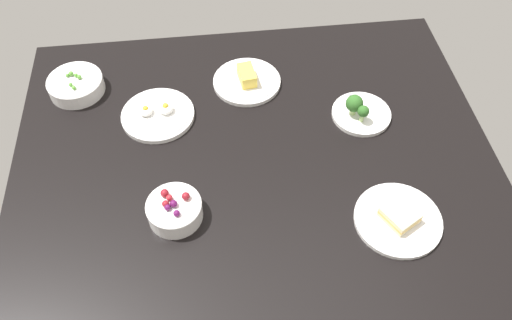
# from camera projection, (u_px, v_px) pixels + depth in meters

# --- Properties ---
(dining_table) EXTENTS (1.34, 1.16, 0.04)m
(dining_table) POSITION_uv_depth(u_px,v_px,m) (256.00, 169.00, 1.44)
(dining_table) COLOR black
(dining_table) RESTS_ON ground
(plate_eggs) EXTENTS (0.21, 0.21, 0.05)m
(plate_eggs) POSITION_uv_depth(u_px,v_px,m) (158.00, 114.00, 1.52)
(plate_eggs) COLOR white
(plate_eggs) RESTS_ON dining_table
(plate_broccoli) EXTENTS (0.17, 0.17, 0.08)m
(plate_broccoli) POSITION_uv_depth(u_px,v_px,m) (360.00, 112.00, 1.52)
(plate_broccoli) COLOR white
(plate_broccoli) RESTS_ON dining_table
(bowl_peas) EXTENTS (0.17, 0.17, 0.06)m
(bowl_peas) POSITION_uv_depth(u_px,v_px,m) (76.00, 85.00, 1.58)
(bowl_peas) COLOR white
(bowl_peas) RESTS_ON dining_table
(plate_sandwich) EXTENTS (0.22, 0.22, 0.04)m
(plate_sandwich) POSITION_uv_depth(u_px,v_px,m) (398.00, 219.00, 1.30)
(plate_sandwich) COLOR white
(plate_sandwich) RESTS_ON dining_table
(plate_cheese) EXTENTS (0.21, 0.21, 0.05)m
(plate_cheese) POSITION_uv_depth(u_px,v_px,m) (247.00, 80.00, 1.61)
(plate_cheese) COLOR white
(plate_cheese) RESTS_ON dining_table
(bowl_berries) EXTENTS (0.14, 0.14, 0.07)m
(bowl_berries) POSITION_uv_depth(u_px,v_px,m) (175.00, 210.00, 1.29)
(bowl_berries) COLOR white
(bowl_berries) RESTS_ON dining_table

